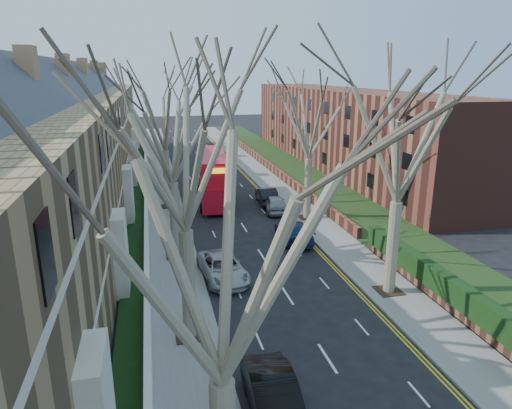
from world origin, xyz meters
TOP-DOWN VIEW (x-y plane):
  - ground at (0.00, 0.00)m, footprint 240.00×240.00m
  - pavement_left at (-6.00, 39.00)m, footprint 3.00×102.00m
  - pavement_right at (6.00, 39.00)m, footprint 3.00×102.00m
  - terrace_left at (-13.65, 31.00)m, footprint 9.70×78.00m
  - flats_right at (17.46, 43.00)m, footprint 13.97×54.00m
  - wall_hedge_right at (7.70, 2.00)m, footprint 0.70×24.00m
  - front_wall_left at (-7.65, 31.00)m, footprint 0.30×78.00m
  - grass_verge_right at (10.50, 39.00)m, footprint 6.00×102.00m
  - tree_left_near at (-5.70, -4.00)m, footprint 9.80×9.80m
  - tree_left_mid at (-5.70, 6.00)m, footprint 10.50×10.50m
  - tree_left_far at (-5.70, 16.00)m, footprint 10.15×10.15m
  - tree_left_dist at (-5.70, 28.00)m, footprint 10.50×10.50m
  - tree_right_mid at (5.70, 8.00)m, footprint 10.50×10.50m
  - tree_right_far at (5.70, 22.00)m, footprint 10.15×10.15m
  - double_decker_bus at (-1.32, 29.21)m, footprint 3.42×11.09m
  - car_left_mid at (-3.24, 0.04)m, footprint 1.77×4.85m
  - car_left_far at (-3.18, 12.01)m, footprint 2.85×5.33m
  - car_right_near at (3.01, 17.21)m, footprint 2.41×5.25m
  - car_right_mid at (3.58, 24.58)m, footprint 2.31×4.66m
  - car_right_far at (3.55, 27.41)m, footprint 1.99×4.77m

SIDE VIEW (x-z plane):
  - ground at x=0.00m, z-range 0.00..0.00m
  - pavement_left at x=-6.00m, z-range 0.00..0.12m
  - pavement_right at x=6.00m, z-range 0.00..0.12m
  - grass_verge_right at x=10.50m, z-range 0.12..0.18m
  - front_wall_left at x=-7.65m, z-range 0.12..1.12m
  - car_left_far at x=-3.18m, z-range 0.00..1.42m
  - car_right_near at x=3.01m, z-range 0.00..1.49m
  - car_right_mid at x=3.58m, z-range 0.00..1.53m
  - car_right_far at x=3.55m, z-range 0.00..1.54m
  - car_left_mid at x=-3.24m, z-range 0.00..1.59m
  - wall_hedge_right at x=7.70m, z-range 0.22..2.02m
  - double_decker_bus at x=-1.32m, z-range -0.04..4.53m
  - flats_right at x=17.46m, z-range -0.02..9.98m
  - terrace_left at x=-13.65m, z-range -1.27..12.33m
  - tree_left_near at x=-5.70m, z-range 2.06..15.79m
  - tree_left_far at x=-5.70m, z-range 2.13..16.35m
  - tree_right_far at x=5.70m, z-range 2.13..16.35m
  - tree_left_mid at x=-5.70m, z-range 2.20..16.91m
  - tree_right_mid at x=5.70m, z-range 2.20..16.91m
  - tree_left_dist at x=-5.70m, z-range 2.20..16.91m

